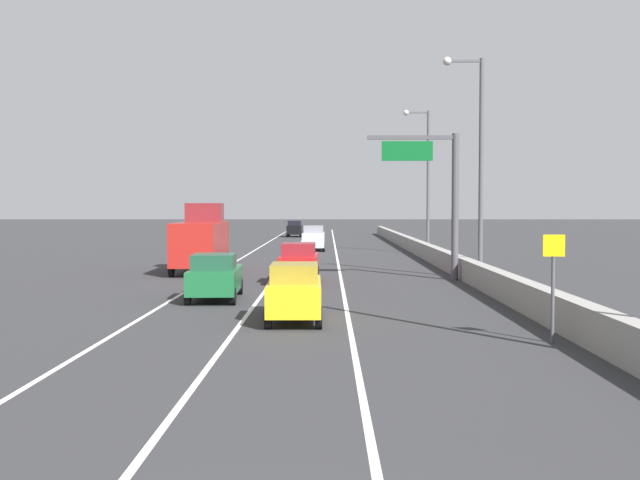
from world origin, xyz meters
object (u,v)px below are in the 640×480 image
Objects in this scene: speed_advisory_sign at (553,279)px; lamp_post_right_second at (477,154)px; car_silver_2 at (314,238)px; overhead_sign_gantry at (441,188)px; car_yellow_4 at (295,292)px; car_green_0 at (215,277)px; car_black_1 at (295,229)px; car_red_3 at (299,263)px; box_truck at (201,241)px; lamp_post_right_third at (425,172)px.

lamp_post_right_second is (1.52, 19.12, 4.76)m from speed_advisory_sign.
car_silver_2 is (-8.96, 25.92, -5.45)m from lamp_post_right_second.
overhead_sign_gantry is 1.60× the size of car_yellow_4.
overhead_sign_gantry is at bearing -75.31° from car_silver_2.
car_green_0 is (-12.30, -9.27, -5.58)m from lamp_post_right_second.
car_black_1 reaches higher than car_red_3.
car_green_0 is 1.08× the size of car_black_1.
car_red_3 is at bearing 91.46° from car_yellow_4.
car_black_1 reaches higher than car_green_0.
car_silver_2 reaches higher than car_green_0.
car_red_3 is (2.71, -58.70, -0.02)m from car_black_1.
overhead_sign_gantry is 13.92m from car_green_0.
lamp_post_right_third is at bearing 49.79° from box_truck.
overhead_sign_gantry is at bearing -80.17° from car_black_1.
car_yellow_4 is at bearing -88.54° from car_red_3.
car_black_1 is 52.45m from box_truck.
box_truck reaches higher than car_red_3.
car_red_3 reaches higher than car_green_0.
car_green_0 is at bearing -90.38° from car_black_1.
overhead_sign_gantry reaches higher than box_truck.
car_silver_2 is at bearing 156.42° from lamp_post_right_third.
car_green_0 is 13.63m from box_truck.
speed_advisory_sign reaches higher than car_red_3.
speed_advisory_sign is 41.39m from lamp_post_right_third.
speed_advisory_sign is 14.63m from car_green_0.
car_yellow_4 is at bearing -87.56° from car_black_1.
car_red_3 is at bearing -90.40° from car_silver_2.
car_red_3 is at bearing -87.35° from car_black_1.
overhead_sign_gantry is 27.81m from car_silver_2.
speed_advisory_sign is 45.65m from car_silver_2.
car_yellow_4 is at bearing -58.65° from car_green_0.
car_black_1 is 0.90× the size of car_silver_2.
lamp_post_right_second reaches higher than car_silver_2.
speed_advisory_sign is at bearing -92.26° from lamp_post_right_third.
overhead_sign_gantry reaches higher than car_green_0.
lamp_post_right_second is 1.48× the size of box_truck.
car_red_3 is at bearing -47.14° from box_truck.
car_yellow_4 is 0.60× the size of box_truck.
overhead_sign_gantry is 1.56× the size of car_red_3.
speed_advisory_sign is 0.64× the size of car_yellow_4.
car_black_1 is at bearing 86.53° from box_truck.
lamp_post_right_third is 23.92m from box_truck.
lamp_post_right_second is 2.49× the size of car_green_0.
car_red_3 is at bearing 114.40° from speed_advisory_sign.
lamp_post_right_second reaches higher than speed_advisory_sign.
car_green_0 is at bearing -114.28° from car_red_3.
box_truck is (-2.74, 13.32, 0.87)m from car_green_0.
lamp_post_right_second is at bearing -15.09° from box_truck.
car_yellow_4 is (-8.93, -36.93, -5.57)m from lamp_post_right_third.
car_black_1 is 0.91× the size of car_yellow_4.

